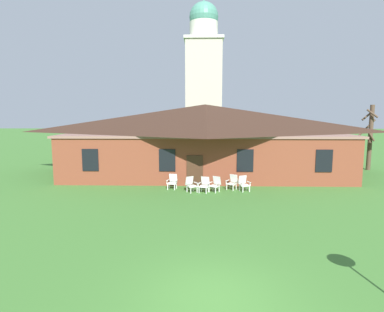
# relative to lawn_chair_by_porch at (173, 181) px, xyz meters

# --- Properties ---
(ground_plane) EXTENTS (200.00, 200.00, 0.00)m
(ground_plane) POSITION_rel_lawn_chair_by_porch_xyz_m (2.18, -12.28, -0.50)
(ground_plane) COLOR #3D702D
(brick_building) EXTENTS (21.63, 10.40, 5.61)m
(brick_building) POSITION_rel_lawn_chair_by_porch_xyz_m (2.18, 5.83, 2.36)
(brick_building) COLOR brown
(brick_building) RESTS_ON ground
(dome_tower) EXTENTS (5.18, 5.18, 20.57)m
(dome_tower) POSITION_rel_lawn_chair_by_porch_xyz_m (2.21, 24.17, 8.96)
(dome_tower) COLOR #BCB29E
(dome_tower) RESTS_ON ground
(lawn_chair_by_porch) EXTENTS (0.72, 0.76, 0.96)m
(lawn_chair_by_porch) POSITION_rel_lawn_chair_by_porch_xyz_m (0.00, 0.00, 0.00)
(lawn_chair_by_porch) COLOR white
(lawn_chair_by_porch) RESTS_ON ground
(lawn_chair_near_door) EXTENTS (0.85, 0.87, 0.96)m
(lawn_chair_near_door) POSITION_rel_lawn_chair_by_porch_xyz_m (1.22, -0.81, 0.00)
(lawn_chair_near_door) COLOR silver
(lawn_chair_near_door) RESTS_ON ground
(lawn_chair_left_end) EXTENTS (0.76, 0.81, 0.96)m
(lawn_chair_left_end) POSITION_rel_lawn_chair_by_porch_xyz_m (2.06, -0.85, 0.00)
(lawn_chair_left_end) COLOR silver
(lawn_chair_left_end) RESTS_ON ground
(lawn_chair_middle) EXTENTS (0.85, 0.87, 0.96)m
(lawn_chair_middle) POSITION_rel_lawn_chair_by_porch_xyz_m (2.74, -0.73, 0.00)
(lawn_chair_middle) COLOR silver
(lawn_chair_middle) RESTS_ON ground
(lawn_chair_right_end) EXTENTS (0.84, 0.87, 0.96)m
(lawn_chair_right_end) POSITION_rel_lawn_chair_by_porch_xyz_m (3.88, -0.08, 0.00)
(lawn_chair_right_end) COLOR silver
(lawn_chair_right_end) RESTS_ON ground
(lawn_chair_far_side) EXTENTS (0.76, 0.82, 0.96)m
(lawn_chair_far_side) POSITION_rel_lawn_chair_by_porch_xyz_m (4.54, -0.46, 0.00)
(lawn_chair_far_side) COLOR white
(lawn_chair_far_side) RESTS_ON ground
(bare_tree_beside_building) EXTENTS (1.58, 1.48, 5.62)m
(bare_tree_beside_building) POSITION_rel_lawn_chair_by_porch_xyz_m (16.45, 7.56, 2.50)
(bare_tree_beside_building) COLOR brown
(bare_tree_beside_building) RESTS_ON ground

